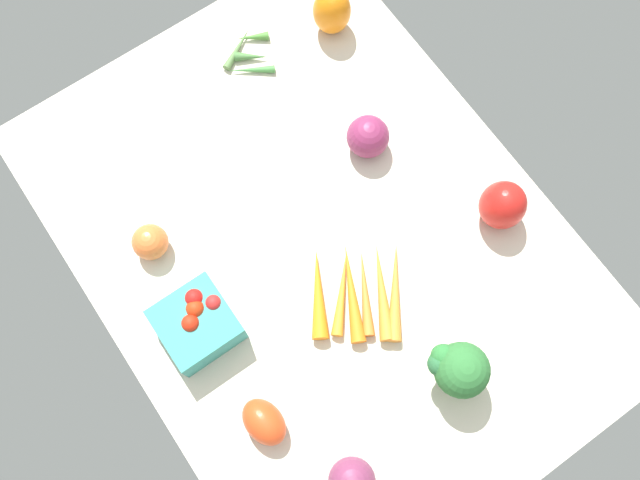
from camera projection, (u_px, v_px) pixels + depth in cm
name	position (u px, v px, depth cm)	size (l,w,h in cm)	color
tablecloth	(320.00, 245.00, 122.85)	(104.00, 76.00, 2.00)	beige
broccoli_head	(458.00, 368.00, 108.51)	(9.71, 8.83, 11.73)	#A4C481
red_onion_center	(368.00, 137.00, 123.62)	(7.65, 7.65, 7.65)	#852B54
roma_tomato	(264.00, 422.00, 110.28)	(8.21, 5.88, 5.88)	#E1461D
okra_pile	(248.00, 53.00, 131.92)	(11.35, 11.21, 1.78)	#4A8935
carrot_bunch	(359.00, 292.00, 118.05)	(21.88, 22.49, 2.91)	orange
bell_pepper_red	(503.00, 205.00, 118.66)	(7.98, 7.98, 9.95)	red
berry_basket	(197.00, 323.00, 114.07)	(11.80, 11.80, 8.04)	teal
bell_pepper_orange	(332.00, 11.00, 129.66)	(7.12, 7.12, 10.13)	orange
heirloom_tomato_orange	(150.00, 242.00, 118.72)	(6.20, 6.20, 6.20)	orange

